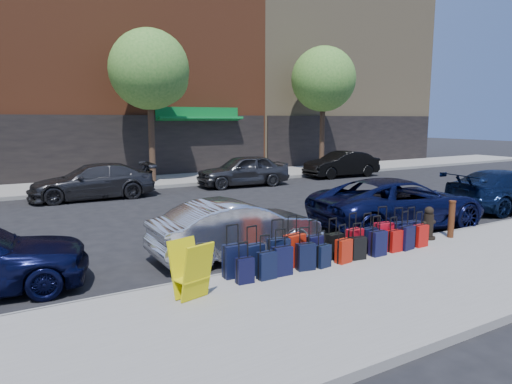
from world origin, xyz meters
TOP-DOWN VIEW (x-y plane):
  - ground at (0.00, 0.00)m, footprint 120.00×120.00m
  - sidewalk_near at (0.00, -6.50)m, footprint 60.00×4.00m
  - sidewalk_far at (0.00, 10.00)m, footprint 60.00×4.00m
  - curb_near at (0.00, -4.48)m, footprint 60.00×0.08m
  - curb_far at (0.00, 7.98)m, footprint 60.00×0.08m
  - building_center at (0.00, 17.99)m, footprint 17.00×12.85m
  - building_right at (16.00, 17.99)m, footprint 15.00×12.12m
  - tree_center at (0.64, 9.50)m, footprint 3.80×3.80m
  - tree_right at (11.14, 9.50)m, footprint 3.80×3.80m
  - suitcase_front_0 at (-2.44, -4.77)m, footprint 0.44×0.25m
  - suitcase_front_1 at (-2.04, -4.83)m, footprint 0.42×0.26m
  - suitcase_front_2 at (-1.46, -4.84)m, footprint 0.47×0.31m
  - suitcase_front_3 at (-1.03, -4.79)m, footprint 0.48×0.32m
  - suitcase_front_4 at (-0.52, -4.80)m, footprint 0.39×0.22m
  - suitcase_front_5 at (0.01, -4.81)m, footprint 0.38×0.22m
  - suitcase_front_6 at (0.57, -4.85)m, footprint 0.43×0.28m
  - suitcase_front_7 at (1.01, -4.84)m, footprint 0.38×0.21m
  - suitcase_front_8 at (1.48, -4.84)m, footprint 0.45×0.29m
  - suitcase_front_9 at (2.03, -4.82)m, footprint 0.42×0.28m
  - suitcase_front_10 at (2.48, -4.82)m, footprint 0.38×0.22m
  - suitcase_back_0 at (-2.42, -5.16)m, footprint 0.34×0.21m
  - suitcase_back_1 at (-1.95, -5.17)m, footprint 0.37×0.22m
  - suitcase_back_2 at (-1.58, -5.13)m, footprint 0.39×0.23m
  - suitcase_back_3 at (-0.99, -5.11)m, footprint 0.40×0.27m
  - suitcase_back_4 at (-0.58, -5.16)m, footprint 0.34×0.23m
  - suitcase_back_5 at (-0.01, -5.16)m, footprint 0.37×0.25m
  - suitcase_back_6 at (0.42, -5.12)m, footprint 0.36×0.25m
  - suitcase_back_7 at (1.00, -5.14)m, footprint 0.38×0.23m
  - suitcase_back_8 at (1.56, -5.11)m, footprint 0.34×0.20m
  - suitcase_back_9 at (1.93, -5.13)m, footprint 0.41×0.28m
  - suitcase_back_10 at (2.42, -5.12)m, footprint 0.36×0.21m
  - fire_hydrant at (3.17, -4.73)m, footprint 0.42×0.38m
  - bollard at (3.80, -4.93)m, footprint 0.18×0.18m
  - display_rack at (-3.57, -5.33)m, footprint 0.69×0.73m
  - car_near_1 at (-1.53, -3.18)m, footprint 4.08×1.46m
  - car_near_2 at (3.90, -3.07)m, footprint 5.58×3.06m
  - car_near_3 at (9.33, -3.18)m, footprint 5.15×2.65m
  - car_far_1 at (-2.88, 6.68)m, footprint 4.93×2.17m
  - car_far_2 at (4.05, 6.75)m, footprint 4.55×2.11m
  - car_far_3 at (10.47, 7.06)m, footprint 4.37×1.67m

SIDE VIEW (x-z plane):
  - ground at x=0.00m, z-range 0.00..0.00m
  - sidewalk_near at x=0.00m, z-range 0.00..0.15m
  - sidewalk_far at x=0.00m, z-range 0.00..0.15m
  - curb_near at x=0.00m, z-range 0.00..0.15m
  - curb_far at x=0.00m, z-range 0.00..0.15m
  - suitcase_back_4 at x=-0.58m, z-range 0.01..0.77m
  - suitcase_back_0 at x=-2.42m, z-range 0.00..0.79m
  - suitcase_back_6 at x=0.42m, z-range 0.00..0.80m
  - suitcase_back_8 at x=1.56m, z-range 0.00..0.81m
  - suitcase_back_5 at x=-0.01m, z-range -0.01..0.82m
  - suitcase_back_10 at x=2.42m, z-range -0.01..0.84m
  - suitcase_back_1 at x=-1.95m, z-range -0.01..0.85m
  - suitcase_back_3 at x=-0.99m, z-range -0.02..0.87m
  - suitcase_front_5 at x=0.01m, z-range -0.02..0.88m
  - suitcase_front_10 at x=2.48m, z-range -0.02..0.88m
  - suitcase_back_7 at x=1.00m, z-range -0.02..0.89m
  - suitcase_back_9 at x=1.93m, z-range -0.02..0.89m
  - suitcase_front_7 at x=1.01m, z-range -0.02..0.89m
  - suitcase_back_2 at x=-1.58m, z-range -0.02..0.90m
  - suitcase_front_4 at x=-0.52m, z-range -0.02..0.90m
  - suitcase_front_9 at x=2.03m, z-range -0.02..0.91m
  - suitcase_front_6 at x=0.57m, z-range -0.03..0.94m
  - suitcase_front_1 at x=-2.04m, z-range -0.03..0.94m
  - suitcase_front_8 at x=1.48m, z-range -0.04..0.98m
  - suitcase_front_0 at x=-2.44m, z-range -0.04..1.00m
  - suitcase_front_2 at x=-1.46m, z-range -0.04..1.00m
  - suitcase_front_3 at x=-1.03m, z-range -0.05..1.02m
  - fire_hydrant at x=3.17m, z-range 0.12..0.96m
  - display_rack at x=-3.57m, z-range 0.14..1.14m
  - bollard at x=3.80m, z-range 0.16..1.13m
  - car_near_1 at x=-1.53m, z-range 0.00..1.34m
  - car_far_1 at x=-2.88m, z-range 0.00..1.41m
  - car_far_3 at x=10.47m, z-range 0.00..1.42m
  - car_near_3 at x=9.33m, z-range 0.00..1.43m
  - car_near_2 at x=3.90m, z-range 0.00..1.48m
  - car_far_2 at x=4.05m, z-range 0.00..1.51m
  - tree_center at x=0.64m, z-range 1.78..9.05m
  - tree_right at x=11.14m, z-range 1.78..9.05m
  - building_right at x=16.00m, z-range -0.02..17.98m
  - building_center at x=0.00m, z-range -0.02..19.98m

